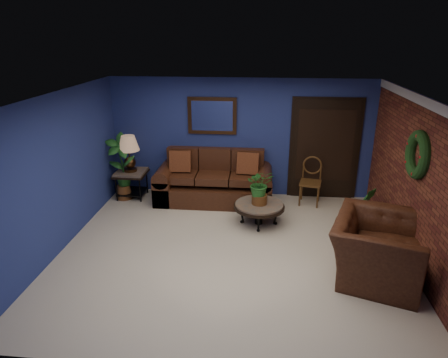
# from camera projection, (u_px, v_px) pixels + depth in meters

# --- Properties ---
(floor) EXTENTS (5.50, 5.50, 0.00)m
(floor) POSITION_uv_depth(u_px,v_px,m) (231.00, 250.00, 6.53)
(floor) COLOR beige
(floor) RESTS_ON ground
(wall_back) EXTENTS (5.50, 0.04, 2.50)m
(wall_back) POSITION_uv_depth(u_px,v_px,m) (241.00, 138.00, 8.43)
(wall_back) COLOR navy
(wall_back) RESTS_ON ground
(wall_left) EXTENTS (0.04, 5.00, 2.50)m
(wall_left) POSITION_uv_depth(u_px,v_px,m) (59.00, 173.00, 6.35)
(wall_left) COLOR navy
(wall_left) RESTS_ON ground
(wall_right_brick) EXTENTS (0.04, 5.00, 2.50)m
(wall_right_brick) POSITION_uv_depth(u_px,v_px,m) (418.00, 185.00, 5.84)
(wall_right_brick) COLOR brown
(wall_right_brick) RESTS_ON ground
(ceiling) EXTENTS (5.50, 5.00, 0.02)m
(ceiling) POSITION_uv_depth(u_px,v_px,m) (232.00, 96.00, 5.66)
(ceiling) COLOR white
(ceiling) RESTS_ON wall_back
(crown_molding) EXTENTS (0.03, 5.00, 0.14)m
(crown_molding) POSITION_uv_depth(u_px,v_px,m) (430.00, 105.00, 5.43)
(crown_molding) COLOR white
(crown_molding) RESTS_ON wall_right_brick
(wall_mirror) EXTENTS (1.02, 0.06, 0.77)m
(wall_mirror) POSITION_uv_depth(u_px,v_px,m) (212.00, 116.00, 8.28)
(wall_mirror) COLOR #472A14
(wall_mirror) RESTS_ON wall_back
(closet_door) EXTENTS (1.44, 0.06, 2.18)m
(closet_door) POSITION_uv_depth(u_px,v_px,m) (324.00, 150.00, 8.31)
(closet_door) COLOR black
(closet_door) RESTS_ON wall_back
(wreath) EXTENTS (0.16, 0.72, 0.72)m
(wreath) POSITION_uv_depth(u_px,v_px,m) (418.00, 155.00, 5.73)
(wreath) COLOR black
(wreath) RESTS_ON wall_right_brick
(sofa) EXTENTS (2.39, 1.03, 1.08)m
(sofa) POSITION_uv_depth(u_px,v_px,m) (215.00, 184.00, 8.40)
(sofa) COLOR #462514
(sofa) RESTS_ON ground
(coffee_table) EXTENTS (0.93, 0.93, 0.40)m
(coffee_table) POSITION_uv_depth(u_px,v_px,m) (259.00, 207.00, 7.33)
(coffee_table) COLOR #4D4943
(coffee_table) RESTS_ON ground
(end_table) EXTENTS (0.65, 0.65, 0.59)m
(end_table) POSITION_uv_depth(u_px,v_px,m) (131.00, 177.00, 8.50)
(end_table) COLOR #4D4943
(end_table) RESTS_ON ground
(table_lamp) EXTENTS (0.44, 0.44, 0.74)m
(table_lamp) POSITION_uv_depth(u_px,v_px,m) (129.00, 149.00, 8.28)
(table_lamp) COLOR #472A14
(table_lamp) RESTS_ON end_table
(side_chair) EXTENTS (0.49, 0.49, 0.98)m
(side_chair) POSITION_uv_depth(u_px,v_px,m) (311.00, 178.00, 8.18)
(side_chair) COLOR #573519
(side_chair) RESTS_ON ground
(armchair) EXTENTS (1.59, 1.70, 0.90)m
(armchair) POSITION_uv_depth(u_px,v_px,m) (377.00, 249.00, 5.70)
(armchair) COLOR #462514
(armchair) RESTS_ON ground
(coffee_plant) EXTENTS (0.55, 0.50, 0.66)m
(coffee_plant) POSITION_uv_depth(u_px,v_px,m) (260.00, 186.00, 7.19)
(coffee_plant) COLOR brown
(coffee_plant) RESTS_ON coffee_table
(floor_plant) EXTENTS (0.39, 0.33, 0.78)m
(floor_plant) POSITION_uv_depth(u_px,v_px,m) (365.00, 206.00, 7.21)
(floor_plant) COLOR brown
(floor_plant) RESTS_ON ground
(tall_plant) EXTENTS (0.69, 0.54, 1.42)m
(tall_plant) POSITION_uv_depth(u_px,v_px,m) (122.00, 165.00, 8.31)
(tall_plant) COLOR brown
(tall_plant) RESTS_ON ground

